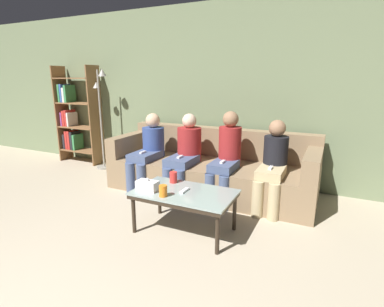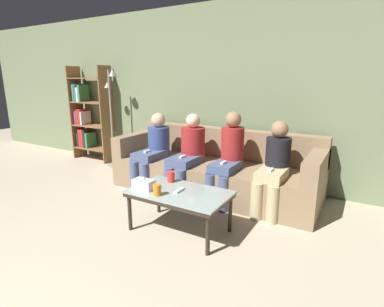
% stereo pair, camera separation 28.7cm
% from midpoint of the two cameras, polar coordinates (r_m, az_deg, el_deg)
% --- Properties ---
extents(wall_back, '(12.00, 0.06, 2.60)m').
position_cam_midpoint_polar(wall_back, '(4.51, 4.86, 11.09)').
color(wall_back, '#707F5B').
rests_on(wall_back, ground_plane).
extents(couch, '(2.79, 1.00, 0.84)m').
position_cam_midpoint_polar(couch, '(4.17, 1.79, -3.11)').
color(couch, '#897051').
rests_on(couch, ground_plane).
extents(coffee_table, '(1.01, 0.60, 0.43)m').
position_cam_midpoint_polar(coffee_table, '(3.04, -4.17, -8.03)').
color(coffee_table, '#8C9E99').
rests_on(coffee_table, ground_plane).
extents(cup_near_left, '(0.08, 0.08, 0.12)m').
position_cam_midpoint_polar(cup_near_left, '(3.27, -6.10, -4.57)').
color(cup_near_left, red).
rests_on(cup_near_left, coffee_table).
extents(cup_near_right, '(0.08, 0.08, 0.11)m').
position_cam_midpoint_polar(cup_near_right, '(2.91, -8.37, -7.10)').
color(cup_near_right, orange).
rests_on(cup_near_right, coffee_table).
extents(tissue_box, '(0.22, 0.12, 0.13)m').
position_cam_midpoint_polar(tissue_box, '(3.09, -11.14, -6.03)').
color(tissue_box, white).
rests_on(tissue_box, coffee_table).
extents(game_remote, '(0.04, 0.15, 0.02)m').
position_cam_midpoint_polar(game_remote, '(3.02, -4.19, -7.10)').
color(game_remote, white).
rests_on(game_remote, coffee_table).
extents(bookshelf, '(0.85, 0.32, 1.76)m').
position_cam_midpoint_polar(bookshelf, '(6.04, -22.77, 6.25)').
color(bookshelf, brown).
rests_on(bookshelf, ground_plane).
extents(standing_lamp, '(0.31, 0.26, 1.69)m').
position_cam_midpoint_polar(standing_lamp, '(5.36, -18.41, 8.05)').
color(standing_lamp, gray).
rests_on(standing_lamp, ground_plane).
extents(seated_person_left_end, '(0.31, 0.68, 1.05)m').
position_cam_midpoint_polar(seated_person_left_end, '(4.32, -10.12, 0.93)').
color(seated_person_left_end, '#47567A').
rests_on(seated_person_left_end, ground_plane).
extents(seated_person_mid_left, '(0.33, 0.69, 1.08)m').
position_cam_midpoint_polar(seated_person_mid_left, '(4.02, -3.29, 0.32)').
color(seated_person_mid_left, '#47567A').
rests_on(seated_person_mid_left, ground_plane).
extents(seated_person_mid_right, '(0.31, 0.65, 1.14)m').
position_cam_midpoint_polar(seated_person_mid_right, '(3.78, 4.47, -0.29)').
color(seated_person_mid_right, '#47567A').
rests_on(seated_person_mid_right, ground_plane).
extents(seated_person_right_end, '(0.31, 0.65, 1.06)m').
position_cam_midpoint_polar(seated_person_right_end, '(3.62, 13.00, -1.87)').
color(seated_person_right_end, tan).
rests_on(seated_person_right_end, ground_plane).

